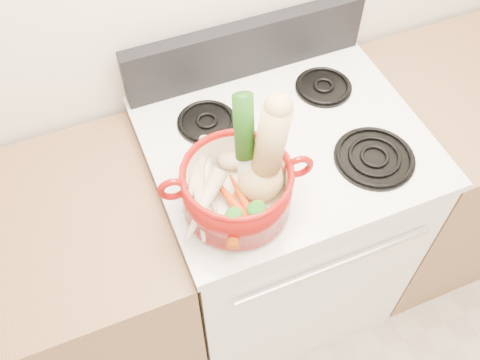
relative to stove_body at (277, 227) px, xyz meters
name	(u,v)px	position (x,y,z in m)	size (l,w,h in m)	color
stove_body	(277,227)	(0.00, 0.00, 0.00)	(0.76, 0.65, 0.92)	white
cooktop	(286,142)	(0.00, 0.00, 0.47)	(0.78, 0.67, 0.03)	silver
control_backsplash	(246,49)	(0.00, 0.30, 0.58)	(0.76, 0.05, 0.18)	black
oven_handle	(335,265)	(0.00, -0.34, 0.32)	(0.02, 0.02, 0.60)	silver
burner_front_left	(247,201)	(-0.19, -0.16, 0.50)	(0.22, 0.22, 0.02)	black
burner_front_right	(375,157)	(0.19, -0.16, 0.50)	(0.22, 0.22, 0.02)	black
burner_back_left	(207,121)	(-0.19, 0.14, 0.50)	(0.17, 0.17, 0.02)	black
burner_back_right	(324,86)	(0.19, 0.14, 0.50)	(0.17, 0.17, 0.02)	black
dutch_oven	(237,189)	(-0.22, -0.17, 0.57)	(0.27, 0.27, 0.13)	maroon
pot_handle_left	(173,189)	(-0.37, -0.14, 0.62)	(0.08, 0.08, 0.02)	maroon
pot_handle_right	(299,167)	(-0.07, -0.19, 0.62)	(0.08, 0.08, 0.02)	maroon
squash	(268,153)	(-0.14, -0.17, 0.68)	(0.12, 0.12, 0.30)	#DFB772
leek	(247,150)	(-0.19, -0.15, 0.69)	(0.05, 0.05, 0.31)	beige
ginger	(232,161)	(-0.19, -0.06, 0.56)	(0.08, 0.05, 0.04)	tan
parsnip_0	(206,186)	(-0.28, -0.12, 0.56)	(0.05, 0.05, 0.24)	#EDE6C1
parsnip_1	(200,199)	(-0.31, -0.16, 0.57)	(0.05, 0.05, 0.22)	beige
parsnip_2	(205,184)	(-0.28, -0.11, 0.57)	(0.04, 0.04, 0.17)	beige
parsnip_3	(203,206)	(-0.32, -0.18, 0.58)	(0.04, 0.04, 0.20)	beige
parsnip_4	(196,174)	(-0.30, -0.09, 0.58)	(0.04, 0.04, 0.21)	beige
carrot_0	(234,204)	(-0.24, -0.19, 0.56)	(0.04, 0.04, 0.18)	#DE410B
carrot_1	(234,220)	(-0.26, -0.23, 0.56)	(0.03, 0.03, 0.15)	#BB3109
carrot_2	(243,200)	(-0.22, -0.19, 0.57)	(0.03, 0.03, 0.15)	#DC450B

